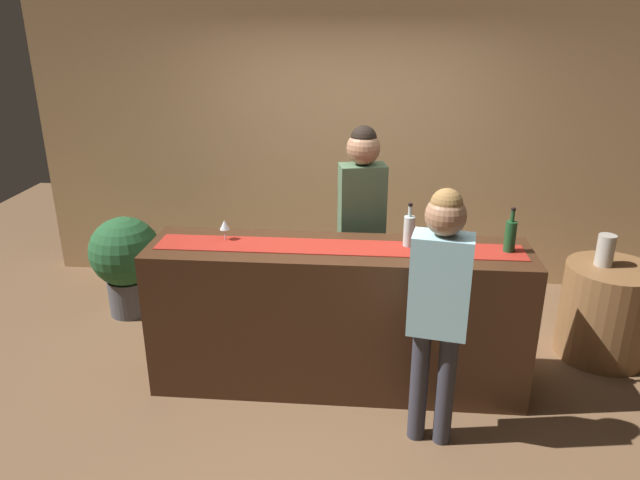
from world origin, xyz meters
TOP-DOWN VIEW (x-y plane):
  - ground_plane at (0.00, 0.00)m, footprint 10.00×10.00m
  - back_wall at (0.00, 1.90)m, footprint 6.00×0.12m
  - bar_counter at (0.00, 0.00)m, footprint 2.58×0.60m
  - counter_runner_cloth at (0.00, 0.00)m, footprint 2.45×0.28m
  - wine_bottle_clear at (0.47, 0.06)m, footprint 0.07×0.07m
  - wine_bottle_green at (1.12, 0.02)m, footprint 0.07×0.07m
  - wine_glass_near_customer at (0.61, -0.03)m, footprint 0.07×0.07m
  - wine_glass_mid_counter at (-0.78, 0.07)m, footprint 0.07×0.07m
  - bartender at (0.14, 0.58)m, footprint 0.37×0.27m
  - customer_sipping at (0.61, -0.57)m, footprint 0.37×0.26m
  - round_side_table at (2.04, 0.55)m, footprint 0.68×0.68m
  - vase_on_side_table at (1.96, 0.59)m, footprint 0.13×0.13m
  - potted_plant_tall at (-1.90, 0.91)m, footprint 0.61×0.61m

SIDE VIEW (x-z plane):
  - ground_plane at x=0.00m, z-range 0.00..0.00m
  - round_side_table at x=2.04m, z-range 0.00..0.74m
  - potted_plant_tall at x=-1.90m, z-range 0.07..0.96m
  - bar_counter at x=0.00m, z-range 0.00..1.05m
  - vase_on_side_table at x=1.96m, z-range 0.74..0.98m
  - customer_sipping at x=0.61m, z-range 0.19..1.82m
  - counter_runner_cloth at x=0.00m, z-range 1.05..1.05m
  - bartender at x=0.14m, z-range 0.22..1.98m
  - wine_glass_near_customer at x=0.61m, z-range 1.08..1.23m
  - wine_glass_mid_counter at x=-0.78m, z-range 1.08..1.23m
  - wine_bottle_clear at x=0.47m, z-range 1.01..1.31m
  - wine_bottle_green at x=1.12m, z-range 1.01..1.31m
  - back_wall at x=0.00m, z-range 0.00..2.90m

